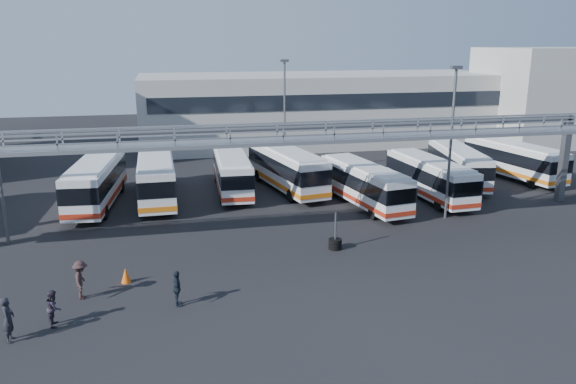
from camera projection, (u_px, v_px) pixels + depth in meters
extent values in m
plane|color=black|center=(300.00, 273.00, 29.40)|extent=(140.00, 140.00, 0.00)
cube|color=gray|center=(280.00, 141.00, 32.52)|extent=(50.00, 1.80, 0.22)
cube|color=gray|center=(283.00, 127.00, 31.47)|extent=(50.00, 0.10, 0.10)
cube|color=gray|center=(277.00, 123.00, 33.07)|extent=(50.00, 0.10, 0.10)
cube|color=#4C4F54|center=(267.00, 128.00, 36.23)|extent=(45.00, 0.50, 0.35)
cube|color=#9E9E99|center=(321.00, 108.00, 66.70)|extent=(42.00, 14.00, 8.00)
cube|color=#B2B2AD|center=(547.00, 96.00, 66.20)|extent=(14.00, 12.00, 11.00)
cylinder|color=#4C4F54|center=(451.00, 146.00, 37.24)|extent=(0.18, 0.18, 10.00)
cube|color=#4C4F54|center=(457.00, 67.00, 35.92)|extent=(0.70, 0.35, 0.22)
cylinder|color=#4C4F54|center=(285.00, 120.00, 49.67)|extent=(0.18, 0.18, 10.00)
cube|color=#4C4F54|center=(285.00, 61.00, 48.34)|extent=(0.70, 0.35, 0.22)
cube|color=silver|center=(96.00, 181.00, 40.94)|extent=(3.60, 11.32, 2.78)
cube|color=black|center=(96.00, 177.00, 40.85)|extent=(3.66, 11.38, 1.11)
cube|color=#B12B15|center=(97.00, 194.00, 41.19)|extent=(3.65, 11.37, 0.35)
cube|color=silver|center=(94.00, 161.00, 40.55)|extent=(3.24, 10.18, 0.16)
cylinder|color=black|center=(70.00, 214.00, 37.74)|extent=(0.40, 1.04, 1.01)
cylinder|color=black|center=(105.00, 212.00, 38.01)|extent=(0.40, 1.04, 1.01)
cylinder|color=black|center=(92.00, 187.00, 44.56)|extent=(0.40, 1.04, 1.01)
cylinder|color=black|center=(122.00, 186.00, 44.83)|extent=(0.40, 1.04, 1.01)
cube|color=silver|center=(156.00, 176.00, 42.39)|extent=(2.63, 11.18, 2.79)
cube|color=black|center=(156.00, 172.00, 42.30)|extent=(2.69, 11.24, 1.12)
cube|color=orange|center=(157.00, 189.00, 42.65)|extent=(2.68, 11.23, 0.36)
cube|color=silver|center=(155.00, 157.00, 42.01)|extent=(2.37, 10.06, 0.16)
cylinder|color=black|center=(141.00, 207.00, 39.13)|extent=(0.31, 1.02, 1.01)
cylinder|color=black|center=(174.00, 205.00, 39.64)|extent=(0.31, 1.02, 1.01)
cylinder|color=black|center=(143.00, 183.00, 45.84)|extent=(0.31, 1.02, 1.01)
cylinder|color=black|center=(171.00, 181.00, 46.35)|extent=(0.31, 1.02, 1.01)
cube|color=silver|center=(232.00, 171.00, 44.64)|extent=(2.80, 10.43, 2.58)
cube|color=black|center=(232.00, 167.00, 44.56)|extent=(2.86, 10.49, 1.03)
cube|color=#B12B15|center=(232.00, 182.00, 44.88)|extent=(2.85, 10.48, 0.33)
cube|color=silver|center=(232.00, 154.00, 44.29)|extent=(2.52, 9.39, 0.15)
cylinder|color=black|center=(222.00, 198.00, 41.64)|extent=(0.32, 0.95, 0.94)
cylinder|color=black|center=(250.00, 197.00, 42.00)|extent=(0.32, 0.95, 0.94)
cylinder|color=black|center=(217.00, 177.00, 47.93)|extent=(0.32, 0.95, 0.94)
cylinder|color=black|center=(241.00, 176.00, 48.29)|extent=(0.32, 0.95, 0.94)
cube|color=silver|center=(287.00, 168.00, 45.30)|extent=(4.46, 11.32, 2.76)
cube|color=black|center=(287.00, 164.00, 45.21)|extent=(4.53, 11.39, 1.11)
cube|color=orange|center=(287.00, 180.00, 45.55)|extent=(4.52, 11.38, 0.35)
cube|color=silver|center=(287.00, 150.00, 44.92)|extent=(4.01, 10.19, 0.16)
cylinder|color=black|center=(291.00, 196.00, 42.08)|extent=(0.48, 1.04, 1.00)
cylinder|color=black|center=(318.00, 193.00, 42.94)|extent=(0.48, 1.04, 1.00)
cylinder|color=black|center=(258.00, 176.00, 48.36)|extent=(0.48, 1.04, 1.00)
cylinder|color=black|center=(283.00, 173.00, 49.22)|extent=(0.48, 1.04, 1.00)
cube|color=silver|center=(364.00, 184.00, 40.95)|extent=(3.74, 10.27, 2.51)
cube|color=black|center=(364.00, 180.00, 40.87)|extent=(3.80, 10.34, 1.00)
cube|color=#B12B15|center=(364.00, 195.00, 41.18)|extent=(3.79, 10.33, 0.32)
cube|color=silver|center=(365.00, 166.00, 40.60)|extent=(3.36, 9.24, 0.15)
cylinder|color=black|center=(373.00, 213.00, 38.01)|extent=(0.41, 0.94, 0.91)
cylinder|color=black|center=(399.00, 210.00, 38.73)|extent=(0.41, 0.94, 0.91)
cylinder|color=black|center=(332.00, 190.00, 43.80)|extent=(0.41, 0.94, 0.91)
cylinder|color=black|center=(355.00, 188.00, 44.51)|extent=(0.41, 0.94, 0.91)
cube|color=silver|center=(430.00, 177.00, 42.89)|extent=(2.89, 10.22, 2.52)
cube|color=black|center=(430.00, 173.00, 42.81)|extent=(2.96, 10.28, 1.01)
cube|color=#B12B15|center=(429.00, 188.00, 43.12)|extent=(2.95, 10.27, 0.32)
cube|color=silver|center=(431.00, 160.00, 42.54)|extent=(2.60, 9.20, 0.15)
cylinder|color=black|center=(439.00, 205.00, 39.93)|extent=(0.33, 0.93, 0.92)
cylinder|color=black|center=(464.00, 203.00, 40.48)|extent=(0.33, 0.93, 0.92)
cylinder|color=black|center=(397.00, 183.00, 45.93)|extent=(0.33, 0.93, 0.92)
cylinder|color=black|center=(420.00, 182.00, 46.48)|extent=(0.33, 0.93, 0.92)
cube|color=silver|center=(458.00, 164.00, 47.36)|extent=(4.17, 10.38, 2.53)
cube|color=black|center=(458.00, 161.00, 47.28)|extent=(4.24, 10.45, 1.01)
cube|color=#B12B15|center=(457.00, 174.00, 47.59)|extent=(4.23, 10.44, 0.32)
cube|color=silver|center=(459.00, 149.00, 47.01)|extent=(3.75, 9.34, 0.15)
cylinder|color=black|center=(457.00, 188.00, 44.52)|extent=(0.44, 0.96, 0.92)
cylinder|color=black|center=(483.00, 188.00, 44.58)|extent=(0.44, 0.96, 0.92)
cylinder|color=black|center=(434.00, 170.00, 50.77)|extent=(0.44, 0.96, 0.92)
cylinder|color=black|center=(457.00, 170.00, 50.84)|extent=(0.44, 0.96, 0.92)
cube|color=silver|center=(514.00, 159.00, 49.17)|extent=(3.97, 10.54, 2.57)
cube|color=black|center=(514.00, 156.00, 49.09)|extent=(4.04, 10.61, 1.03)
cube|color=orange|center=(513.00, 169.00, 49.41)|extent=(4.03, 10.60, 0.33)
cube|color=silver|center=(515.00, 144.00, 48.82)|extent=(3.58, 9.49, 0.15)
cylinder|color=black|center=(532.00, 183.00, 46.17)|extent=(0.43, 0.97, 0.94)
cylinder|color=black|center=(551.00, 180.00, 46.93)|extent=(0.43, 0.97, 0.94)
cylinder|color=black|center=(477.00, 167.00, 52.06)|extent=(0.43, 0.97, 0.94)
cylinder|color=black|center=(495.00, 165.00, 52.83)|extent=(0.43, 0.97, 0.94)
imported|color=black|center=(8.00, 319.00, 22.46)|extent=(0.48, 0.71, 1.91)
imported|color=#292331|center=(54.00, 308.00, 23.80)|extent=(0.62, 0.78, 1.58)
imported|color=#322221|center=(81.00, 280.00, 26.22)|extent=(0.73, 1.23, 1.87)
imported|color=black|center=(177.00, 289.00, 25.50)|extent=(0.46, 1.01, 1.70)
cone|color=#ED580D|center=(126.00, 275.00, 28.10)|extent=(0.58, 0.58, 0.77)
cylinder|color=black|center=(335.00, 247.00, 32.70)|extent=(0.77, 0.77, 0.18)
cylinder|color=black|center=(335.00, 244.00, 32.65)|extent=(0.77, 0.77, 0.18)
cylinder|color=black|center=(335.00, 241.00, 32.59)|extent=(0.77, 0.77, 0.18)
cylinder|color=#4C4F54|center=(335.00, 231.00, 32.44)|extent=(0.11, 0.11, 2.21)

